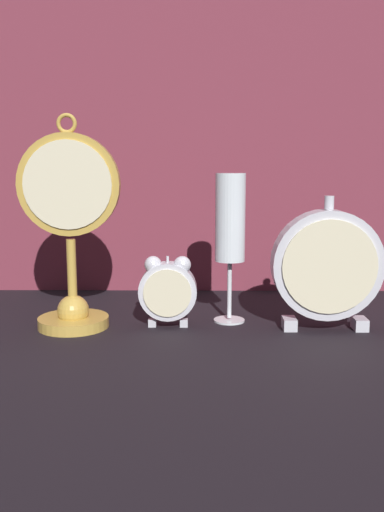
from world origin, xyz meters
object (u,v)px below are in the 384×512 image
(alarm_clock_twin_bell, at_px, (168,288))
(champagne_flute, at_px, (230,226))
(pocket_watch_on_stand, at_px, (70,237))
(mantel_clock_silver, at_px, (327,266))

(alarm_clock_twin_bell, relative_size, champagne_flute, 0.47)
(pocket_watch_on_stand, distance_m, champagne_flute, 0.24)
(mantel_clock_silver, bearing_deg, alarm_clock_twin_bell, 176.84)
(pocket_watch_on_stand, distance_m, alarm_clock_twin_bell, 0.16)
(pocket_watch_on_stand, relative_size, mantel_clock_silver, 1.59)
(pocket_watch_on_stand, xyz_separation_m, mantel_clock_silver, (0.38, -0.01, -0.04))
(alarm_clock_twin_bell, height_order, champagne_flute, champagne_flute)
(mantel_clock_silver, xyz_separation_m, champagne_flute, (-0.14, 0.05, 0.05))
(alarm_clock_twin_bell, bearing_deg, mantel_clock_silver, -3.16)
(alarm_clock_twin_bell, xyz_separation_m, champagne_flute, (0.10, 0.03, 0.09))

